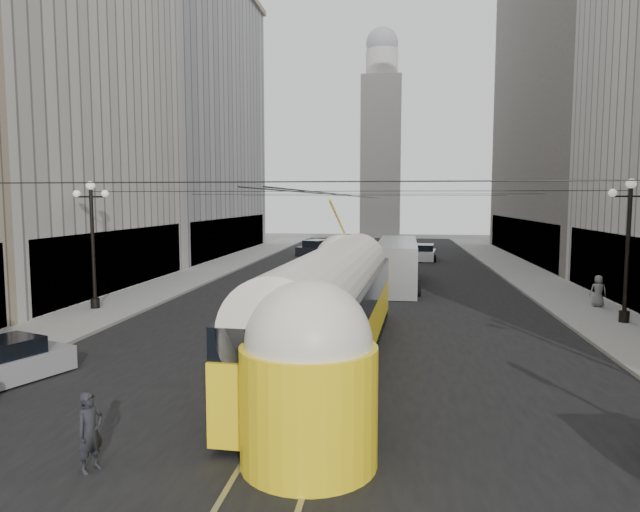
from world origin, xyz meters
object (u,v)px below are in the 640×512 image
(city_bus, at_px, (397,262))
(pedestrian_crossing_a, at_px, (90,432))
(pedestrian_crossing_b, at_px, (269,393))
(pedestrian_sidewalk_right, at_px, (598,291))
(streetcar, at_px, (332,306))

(city_bus, xyz_separation_m, pedestrian_crossing_a, (-6.31, -26.47, -0.77))
(pedestrian_crossing_a, relative_size, pedestrian_crossing_b, 0.90)
(city_bus, relative_size, pedestrian_crossing_b, 6.27)
(pedestrian_sidewalk_right, bearing_deg, city_bus, -27.26)
(streetcar, height_order, city_bus, streetcar)
(pedestrian_crossing_a, height_order, pedestrian_crossing_b, pedestrian_crossing_b)
(pedestrian_crossing_a, bearing_deg, pedestrian_crossing_b, -29.02)
(streetcar, distance_m, pedestrian_crossing_a, 9.56)
(pedestrian_crossing_b, bearing_deg, city_bus, -174.18)
(city_bus, xyz_separation_m, pedestrian_sidewalk_right, (10.18, -6.65, -0.65))
(city_bus, bearing_deg, pedestrian_crossing_b, -97.46)
(pedestrian_crossing_a, bearing_deg, streetcar, -3.27)
(pedestrian_crossing_b, bearing_deg, pedestrian_crossing_a, -37.59)
(pedestrian_sidewalk_right, bearing_deg, pedestrian_crossing_a, 56.15)
(city_bus, bearing_deg, pedestrian_crossing_a, -103.40)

